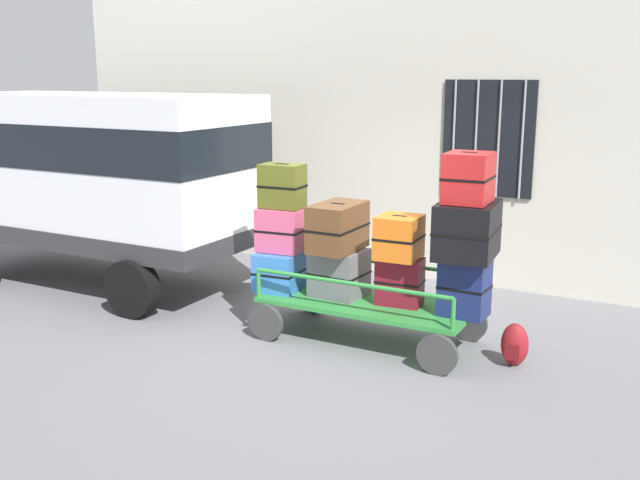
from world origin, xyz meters
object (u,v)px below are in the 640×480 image
(suitcase_midleft_bottom, at_px, (339,273))
(suitcase_midright_bottom, at_px, (464,287))
(suitcase_left_middle, at_px, (282,229))
(backpack, at_px, (515,345))
(suitcase_midright_middle, at_px, (467,230))
(suitcase_center_bottom, at_px, (400,281))
(van, at_px, (95,168))
(suitcase_left_top, at_px, (282,186))
(suitcase_midleft_middle, at_px, (338,227))
(suitcase_midright_top, at_px, (468,178))
(suitcase_left_bottom, at_px, (285,268))
(luggage_cart, at_px, (367,308))
(suitcase_center_middle, at_px, (399,237))

(suitcase_midleft_bottom, bearing_deg, suitcase_midright_bottom, -0.11)
(suitcase_left_middle, distance_m, backpack, 2.78)
(suitcase_left_middle, height_order, backpack, suitcase_left_middle)
(suitcase_midright_middle, relative_size, backpack, 1.78)
(suitcase_center_bottom, height_order, suitcase_midright_middle, suitcase_midright_middle)
(van, bearing_deg, suitcase_left_top, -6.10)
(suitcase_midleft_middle, distance_m, suitcase_midright_top, 1.54)
(suitcase_left_bottom, relative_size, suitcase_midright_bottom, 1.30)
(backpack, bearing_deg, suitcase_midleft_bottom, -178.61)
(suitcase_midleft_bottom, distance_m, suitcase_midright_top, 1.81)
(van, relative_size, suitcase_left_bottom, 5.62)
(suitcase_left_bottom, relative_size, suitcase_left_middle, 1.45)
(luggage_cart, height_order, suitcase_midleft_bottom, suitcase_midleft_bottom)
(suitcase_midleft_bottom, xyz_separation_m, backpack, (1.92, 0.05, -0.50))
(suitcase_midright_bottom, distance_m, backpack, 0.75)
(suitcase_left_bottom, xyz_separation_m, suitcase_center_middle, (1.40, -0.05, 0.52))
(suitcase_left_bottom, relative_size, suitcase_midleft_middle, 1.10)
(suitcase_midleft_bottom, bearing_deg, backpack, 1.39)
(suitcase_center_middle, xyz_separation_m, suitcase_midright_middle, (0.70, 0.04, 0.14))
(luggage_cart, bearing_deg, suitcase_center_bottom, 4.98)
(suitcase_midleft_bottom, relative_size, suitcase_midright_top, 1.16)
(suitcase_center_middle, bearing_deg, van, 175.59)
(suitcase_left_bottom, distance_m, suitcase_midleft_middle, 0.90)
(luggage_cart, bearing_deg, suitcase_midright_bottom, 0.42)
(suitcase_left_bottom, bearing_deg, suitcase_center_middle, -1.92)
(suitcase_midright_top, bearing_deg, luggage_cart, 178.28)
(van, bearing_deg, suitcase_midleft_middle, -5.33)
(suitcase_midright_top, bearing_deg, suitcase_center_middle, 178.86)
(suitcase_center_bottom, relative_size, backpack, 1.17)
(suitcase_midright_bottom, bearing_deg, van, 176.45)
(luggage_cart, xyz_separation_m, suitcase_left_middle, (-1.05, -0.02, 0.76))
(suitcase_center_bottom, bearing_deg, suitcase_midleft_middle, -175.43)
(suitcase_left_bottom, bearing_deg, luggage_cart, -1.60)
(luggage_cart, distance_m, suitcase_left_middle, 1.30)
(van, bearing_deg, suitcase_left_middle, -6.34)
(suitcase_left_top, height_order, suitcase_center_middle, suitcase_left_top)
(van, bearing_deg, suitcase_midright_top, -3.98)
(suitcase_center_middle, height_order, suitcase_midright_top, suitcase_midright_top)
(luggage_cart, distance_m, suitcase_midleft_middle, 0.93)
(suitcase_center_bottom, distance_m, backpack, 1.32)
(luggage_cart, distance_m, suitcase_center_bottom, 0.49)
(suitcase_left_bottom, bearing_deg, suitcase_center_bottom, 0.05)
(van, xyz_separation_m, suitcase_left_middle, (3.13, -0.35, -0.46))
(van, xyz_separation_m, suitcase_left_top, (3.13, -0.33, 0.03))
(luggage_cart, distance_m, suitcase_left_top, 1.63)
(luggage_cart, bearing_deg, suitcase_midleft_middle, -175.85)
(suitcase_left_bottom, distance_m, backpack, 2.66)
(suitcase_midleft_middle, height_order, suitcase_center_middle, suitcase_midleft_middle)
(van, relative_size, suitcase_left_middle, 8.17)
(suitcase_center_bottom, distance_m, suitcase_midright_top, 1.34)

